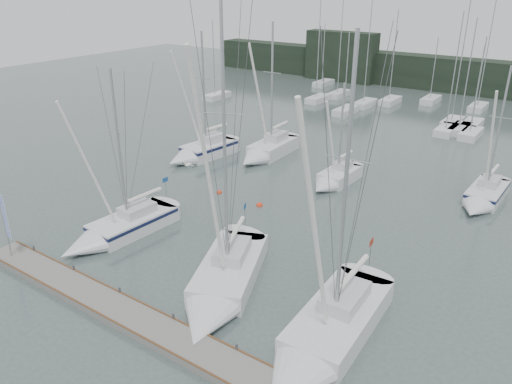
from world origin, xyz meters
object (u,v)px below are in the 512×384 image
sailboat_near_right (320,345)px  sailboat_mid_a (199,152)px  sailboat_mid_c (333,180)px  buoy_c (219,193)px  buoy_a (259,206)px  sailboat_near_center (219,291)px  sailboat_mid_d (483,198)px  sailboat_mid_b (265,152)px  sailboat_near_left (113,232)px  dock_banner (5,219)px

sailboat_near_right → sailboat_mid_a: (-22.57, 17.64, 0.08)m
sailboat_mid_c → sailboat_near_right: bearing=-62.6°
buoy_c → buoy_a: bearing=-2.4°
sailboat_near_center → sailboat_mid_a: size_ratio=1.33×
sailboat_mid_c → sailboat_mid_d: 11.68m
sailboat_mid_b → sailboat_near_left: bearing=-89.7°
sailboat_mid_a → sailboat_mid_c: 13.81m
sailboat_near_left → dock_banner: (-2.75, -5.54, 2.43)m
sailboat_near_right → buoy_a: size_ratio=29.70×
sailboat_near_left → dock_banner: sailboat_near_left is taller
sailboat_mid_c → buoy_a: size_ratio=17.60×
sailboat_mid_a → buoy_c: size_ratio=27.12×
sailboat_mid_b → buoy_c: 9.42m
sailboat_near_center → buoy_c: size_ratio=36.15×
sailboat_mid_c → dock_banner: 24.99m
sailboat_mid_b → buoy_a: (5.81, -9.42, -0.62)m
sailboat_near_center → sailboat_near_right: sailboat_near_center is taller
sailboat_mid_a → buoy_a: bearing=-20.0°
sailboat_near_left → buoy_a: size_ratio=23.11×
sailboat_mid_b → buoy_c: sailboat_mid_b is taller
sailboat_near_left → sailboat_mid_d: sailboat_near_left is taller
sailboat_near_left → sailboat_mid_d: bearing=50.2°
sailboat_mid_a → sailboat_mid_c: (13.74, 1.35, -0.15)m
sailboat_mid_b → dock_banner: (-1.98, -24.99, 2.36)m
buoy_a → sailboat_mid_b: bearing=121.6°
buoy_a → buoy_c: (-4.13, 0.18, 0.00)m
sailboat_mid_a → buoy_a: (10.91, -5.56, -0.66)m
sailboat_mid_a → sailboat_near_right: bearing=-31.0°
sailboat_mid_a → sailboat_mid_c: sailboat_mid_a is taller
sailboat_near_left → sailboat_near_right: sailboat_near_right is taller
sailboat_near_center → sailboat_mid_d: sailboat_near_center is taller
buoy_c → sailboat_mid_b: bearing=100.3°
sailboat_near_right → buoy_a: 16.80m
sailboat_mid_b → sailboat_mid_c: 8.99m
sailboat_mid_c → buoy_c: bearing=-133.4°
buoy_a → dock_banner: size_ratio=0.12×
buoy_a → buoy_c: bearing=177.6°
buoy_c → dock_banner: (-3.66, -15.75, 2.98)m
sailboat_near_left → buoy_c: 10.26m
sailboat_mid_b → dock_banner: size_ratio=3.09×
sailboat_mid_d → sailboat_near_center: bearing=-110.8°
sailboat_near_center → sailboat_mid_c: size_ratio=1.84×
sailboat_mid_a → sailboat_mid_d: sailboat_mid_a is taller
sailboat_mid_a → sailboat_mid_b: sailboat_mid_b is taller
sailboat_mid_d → buoy_c: size_ratio=24.01×
buoy_a → dock_banner: 17.66m
sailboat_mid_b → buoy_a: size_ratio=25.65×
sailboat_mid_d → sailboat_mid_a: bearing=-167.8°
sailboat_near_left → sailboat_near_center: size_ratio=0.72×
sailboat_near_right → sailboat_near_left: bearing=170.5°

